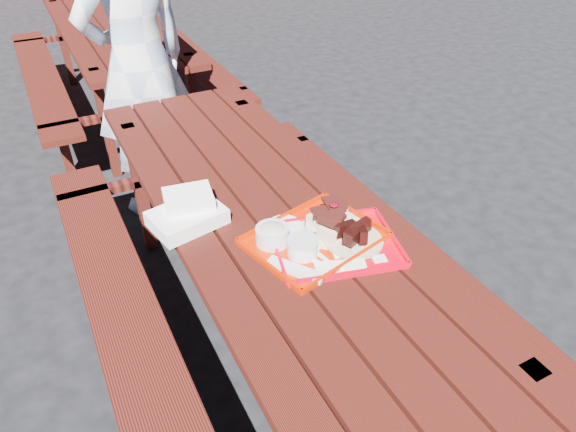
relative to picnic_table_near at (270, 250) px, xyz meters
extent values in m
plane|color=black|center=(0.00, 0.00, -0.56)|extent=(60.00, 60.00, 0.00)
cube|color=#45160D|center=(-0.30, 0.00, 0.17)|extent=(0.14, 2.40, 0.04)
cube|color=#45160D|center=(-0.15, 0.00, 0.17)|extent=(0.14, 2.40, 0.04)
cube|color=#45160D|center=(0.00, 0.00, 0.17)|extent=(0.14, 2.40, 0.04)
cube|color=#45160D|center=(0.15, 0.00, 0.17)|extent=(0.14, 2.40, 0.04)
cube|color=#45160D|center=(0.30, 0.00, 0.17)|extent=(0.14, 2.40, 0.04)
cube|color=#45160D|center=(-0.58, 0.00, -0.13)|extent=(0.25, 2.40, 0.04)
cube|color=#45160D|center=(-0.58, 0.84, -0.35)|extent=(0.06, 0.06, 0.42)
cube|color=#45160D|center=(0.58, 0.00, -0.13)|extent=(0.25, 2.40, 0.04)
cube|color=#45160D|center=(0.58, -0.84, -0.35)|extent=(0.06, 0.06, 0.42)
cube|color=#45160D|center=(0.58, 0.84, -0.35)|extent=(0.06, 0.06, 0.42)
cube|color=#45160D|center=(-0.30, 0.96, -0.19)|extent=(0.06, 0.06, 0.75)
cube|color=#45160D|center=(0.30, 0.96, -0.19)|extent=(0.06, 0.06, 0.75)
cube|color=#45160D|center=(0.00, 0.96, -0.13)|extent=(1.40, 0.06, 0.04)
cube|color=#45160D|center=(-0.30, 2.80, 0.17)|extent=(0.14, 2.40, 0.04)
cube|color=#45160D|center=(-0.15, 2.80, 0.17)|extent=(0.14, 2.40, 0.04)
cube|color=#45160D|center=(0.00, 2.80, 0.17)|extent=(0.14, 2.40, 0.04)
cube|color=#45160D|center=(0.15, 2.80, 0.17)|extent=(0.14, 2.40, 0.04)
cube|color=#45160D|center=(0.30, 2.80, 0.17)|extent=(0.14, 2.40, 0.04)
cube|color=#45160D|center=(-0.58, 2.80, -0.13)|extent=(0.25, 2.40, 0.04)
cube|color=#45160D|center=(-0.58, 1.96, -0.35)|extent=(0.06, 0.06, 0.42)
cube|color=#45160D|center=(-0.58, 3.64, -0.35)|extent=(0.06, 0.06, 0.42)
cube|color=#45160D|center=(0.58, 2.80, -0.13)|extent=(0.25, 2.40, 0.04)
cube|color=#45160D|center=(0.58, 1.96, -0.35)|extent=(0.06, 0.06, 0.42)
cube|color=#45160D|center=(0.58, 3.64, -0.35)|extent=(0.06, 0.06, 0.42)
cube|color=#45160D|center=(-0.30, 1.84, -0.19)|extent=(0.06, 0.06, 0.75)
cube|color=#45160D|center=(0.30, 1.84, -0.19)|extent=(0.06, 0.06, 0.75)
cube|color=#45160D|center=(-0.30, 3.76, -0.19)|extent=(0.06, 0.06, 0.75)
cube|color=#45160D|center=(0.30, 3.76, -0.19)|extent=(0.06, 0.06, 0.75)
cube|color=#45160D|center=(0.00, 1.84, -0.13)|extent=(1.40, 0.06, 0.04)
cube|color=#45160D|center=(0.00, 3.76, -0.13)|extent=(1.40, 0.06, 0.04)
cube|color=#B91E00|center=(0.05, -0.24, 0.20)|extent=(0.49, 0.42, 0.01)
cube|color=#B91E00|center=(0.02, -0.08, 0.21)|extent=(0.41, 0.11, 0.02)
cube|color=#B91E00|center=(0.09, -0.40, 0.21)|extent=(0.41, 0.11, 0.02)
cube|color=#B91E00|center=(0.26, -0.19, 0.21)|extent=(0.09, 0.32, 0.02)
cube|color=#B91E00|center=(-0.15, -0.29, 0.21)|extent=(0.09, 0.32, 0.02)
cylinder|color=beige|center=(0.14, -0.22, 0.20)|extent=(0.23, 0.23, 0.01)
cube|color=beige|center=(0.14, -0.26, 0.23)|extent=(0.16, 0.10, 0.04)
cube|color=beige|center=(0.14, -0.18, 0.23)|extent=(0.16, 0.10, 0.04)
ellipsoid|color=#57060F|center=(0.14, -0.22, 0.32)|extent=(0.03, 0.03, 0.01)
cylinder|color=silver|center=(-0.08, -0.19, 0.23)|extent=(0.11, 0.11, 0.06)
ellipsoid|color=beige|center=(-0.08, -0.19, 0.25)|extent=(0.10, 0.10, 0.04)
cylinder|color=white|center=(0.00, -0.13, 0.21)|extent=(0.12, 0.12, 0.01)
cube|color=silver|center=(-0.08, -0.35, 0.21)|extent=(0.14, 0.18, 0.02)
cube|color=silver|center=(0.00, -0.35, 0.20)|extent=(0.07, 0.15, 0.01)
cube|color=silver|center=(0.03, -0.36, 0.20)|extent=(0.04, 0.16, 0.00)
cube|color=white|center=(0.02, -0.28, 0.20)|extent=(0.06, 0.06, 0.00)
cube|color=red|center=(0.10, -0.30, 0.20)|extent=(0.46, 0.40, 0.01)
cube|color=red|center=(0.14, -0.15, 0.21)|extent=(0.39, 0.11, 0.02)
cube|color=red|center=(0.06, -0.45, 0.21)|extent=(0.39, 0.11, 0.02)
cube|color=red|center=(0.29, -0.35, 0.21)|extent=(0.09, 0.30, 0.02)
cube|color=red|center=(-0.09, -0.25, 0.21)|extent=(0.09, 0.30, 0.02)
cube|color=white|center=(0.15, -0.31, 0.20)|extent=(0.17, 0.17, 0.01)
cylinder|color=tan|center=(0.16, -0.32, 0.21)|extent=(0.20, 0.20, 0.01)
cylinder|color=white|center=(-0.02, -0.29, 0.23)|extent=(0.10, 0.10, 0.05)
cylinder|color=silver|center=(-0.02, -0.29, 0.25)|extent=(0.11, 0.11, 0.01)
cube|color=white|center=(0.06, -0.40, 0.21)|extent=(0.17, 0.09, 0.01)
cube|color=white|center=(0.19, -0.43, 0.20)|extent=(0.05, 0.05, 0.00)
cube|color=white|center=(-0.29, 0.06, 0.22)|extent=(0.28, 0.23, 0.06)
cube|color=white|center=(-0.27, 0.09, 0.27)|extent=(0.19, 0.16, 0.04)
imported|color=#A5BEE1|center=(-0.11, 1.38, 0.33)|extent=(0.76, 0.63, 1.79)
camera|label=1|loc=(-0.66, -1.41, 1.29)|focal=32.00mm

